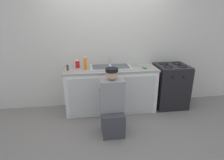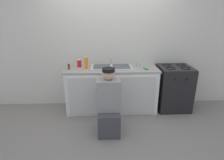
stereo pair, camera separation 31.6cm
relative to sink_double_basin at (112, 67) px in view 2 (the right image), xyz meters
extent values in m
plane|color=gray|center=(0.00, -0.30, -0.92)|extent=(12.00, 12.00, 0.00)
cube|color=silver|center=(0.00, 0.35, 0.33)|extent=(6.00, 0.10, 2.50)
cube|color=white|center=(0.00, 0.00, -0.48)|extent=(1.78, 0.60, 0.86)
cube|color=silver|center=(-0.43, -0.31, -0.48)|extent=(0.78, 0.02, 0.76)
cube|color=silver|center=(0.43, -0.31, -0.48)|extent=(0.78, 0.02, 0.76)
cube|color=#9E9993|center=(0.00, 0.00, -0.04)|extent=(1.82, 0.62, 0.03)
cube|color=silver|center=(0.00, 0.00, 0.00)|extent=(0.80, 0.44, 0.03)
cube|color=#4C4F51|center=(-0.19, 0.00, 0.01)|extent=(0.33, 0.35, 0.01)
cube|color=#4C4F51|center=(0.19, 0.00, 0.01)|extent=(0.33, 0.35, 0.01)
cylinder|color=#B7BABF|center=(0.00, 0.19, 0.07)|extent=(0.02, 0.02, 0.18)
cylinder|color=#B7BABF|center=(0.00, 0.11, 0.16)|extent=(0.02, 0.16, 0.02)
cube|color=black|center=(1.28, 0.00, -0.47)|extent=(0.65, 0.60, 0.88)
cube|color=#262628|center=(1.28, 0.00, -0.02)|extent=(0.64, 0.59, 0.02)
torus|color=black|center=(1.14, -0.12, 0.00)|extent=(0.19, 0.19, 0.02)
torus|color=black|center=(1.43, -0.12, 0.00)|extent=(0.19, 0.19, 0.02)
torus|color=black|center=(1.14, 0.12, 0.00)|extent=(0.19, 0.19, 0.02)
torus|color=black|center=(1.43, 0.12, 0.00)|extent=(0.19, 0.19, 0.02)
cylinder|color=black|center=(1.17, -0.31, -0.16)|extent=(0.04, 0.02, 0.04)
cylinder|color=black|center=(1.40, -0.31, -0.16)|extent=(0.04, 0.02, 0.04)
cube|color=#3F3F47|center=(-0.08, -0.84, -0.72)|extent=(0.36, 0.40, 0.40)
cube|color=gray|center=(-0.08, -0.78, -0.26)|extent=(0.38, 0.22, 0.52)
sphere|color=tan|center=(-0.08, -0.74, 0.09)|extent=(0.19, 0.19, 0.19)
cylinder|color=black|center=(-0.08, -0.74, 0.16)|extent=(0.20, 0.20, 0.06)
cube|color=black|center=(-0.08, -0.66, 0.14)|extent=(0.13, 0.09, 0.02)
cylinder|color=gray|center=(-0.25, -0.58, -0.16)|extent=(0.08, 0.30, 0.08)
cylinder|color=gray|center=(0.09, -0.58, -0.16)|extent=(0.08, 0.30, 0.08)
cylinder|color=#ADC6CC|center=(0.53, 0.06, 0.03)|extent=(0.06, 0.06, 0.10)
cylinder|color=#513823|center=(-0.82, -0.06, 0.02)|extent=(0.04, 0.04, 0.08)
cylinder|color=black|center=(-0.82, -0.06, 0.08)|extent=(0.04, 0.04, 0.02)
cylinder|color=red|center=(-0.64, 0.11, 0.05)|extent=(0.08, 0.08, 0.14)
cylinder|color=white|center=(-0.64, 0.11, 0.13)|extent=(0.08, 0.08, 0.01)
cylinder|color=orange|center=(-0.49, -0.02, 0.09)|extent=(0.06, 0.06, 0.22)
cylinder|color=white|center=(-0.49, -0.02, 0.22)|extent=(0.03, 0.03, 0.03)
cube|color=black|center=(0.66, -0.08, -0.01)|extent=(0.07, 0.14, 0.01)
cube|color=green|center=(0.66, -0.08, -0.01)|extent=(0.06, 0.12, 0.00)
camera|label=1|loc=(-0.45, -3.51, 0.98)|focal=30.00mm
camera|label=2|loc=(-0.14, -3.54, 0.98)|focal=30.00mm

